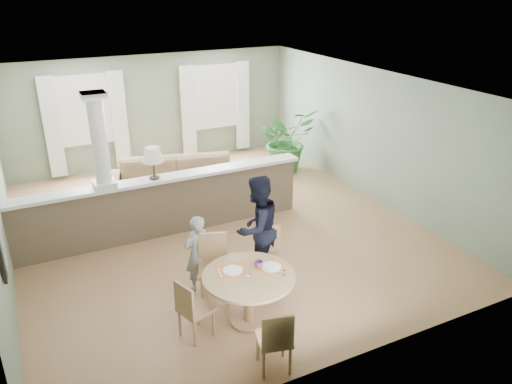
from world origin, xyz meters
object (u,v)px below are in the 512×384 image
chair_side (192,308)px  sofa (177,182)px  chair_far_boy (213,263)px  dining_table (249,284)px  man_person (257,228)px  houseplant (286,140)px  chair_near (275,339)px  child_person (197,254)px  chair_far_man (268,252)px

chair_side → sofa: bearing=-34.7°
chair_far_boy → chair_side: size_ratio=1.14×
sofa → dining_table: (-0.39, -4.26, 0.15)m
chair_far_boy → man_person: 0.89m
chair_side → man_person: 1.76m
houseplant → chair_near: bearing=-120.5°
houseplant → child_person: (-3.70, -3.88, -0.15)m
chair_far_man → chair_side: size_ratio=1.07×
dining_table → child_person: child_person is taller
chair_side → chair_far_boy: bearing=-57.3°
chair_far_boy → chair_near: bearing=-68.7°
child_person → man_person: bearing=162.0°
chair_far_boy → chair_far_man: bearing=17.8°
chair_far_man → chair_near: chair_far_man is taller
houseplant → chair_far_man: houseplant is taller
chair_far_boy → houseplant: bearing=68.9°
sofa → chair_far_man: 3.50m
houseplant → sofa: bearing=-167.2°
dining_table → chair_near: bearing=-97.8°
sofa → man_person: bearing=-70.9°
child_person → man_person: size_ratio=0.72×
dining_table → sofa: bearing=84.8°
sofa → chair_far_boy: bearing=-84.5°
chair_near → man_person: (0.75, 1.99, 0.35)m
chair_far_man → chair_side: bearing=-131.2°
chair_far_boy → chair_side: chair_far_boy is taller
sofa → child_person: size_ratio=2.50×
houseplant → chair_near: size_ratio=1.74×
chair_near → chair_side: size_ratio=1.02×
chair_far_boy → man_person: size_ratio=0.58×
houseplant → chair_far_boy: bearing=-130.6°
sofa → houseplant: bearing=27.9°
chair_far_man → man_person: size_ratio=0.55×
houseplant → chair_far_boy: size_ratio=1.56×
houseplant → man_person: man_person is taller
houseplant → dining_table: bearing=-124.2°
dining_table → chair_near: (-0.14, -0.99, -0.11)m
houseplant → chair_near: 6.88m
chair_near → child_person: (-0.21, 2.04, 0.12)m
houseplant → chair_far_boy: houseplant is taller
child_person → man_person: 0.99m
houseplant → dining_table: size_ratio=1.23×
chair_far_boy → chair_far_man: size_ratio=1.06×
sofa → chair_near: (-0.53, -5.25, 0.04)m
sofa → chair_side: 4.40m
chair_far_boy → chair_far_man: chair_far_boy is taller
chair_near → man_person: 2.16m
houseplant → chair_far_man: size_ratio=1.66×
dining_table → child_person: 1.11m
chair_near → chair_far_man: bearing=-100.8°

